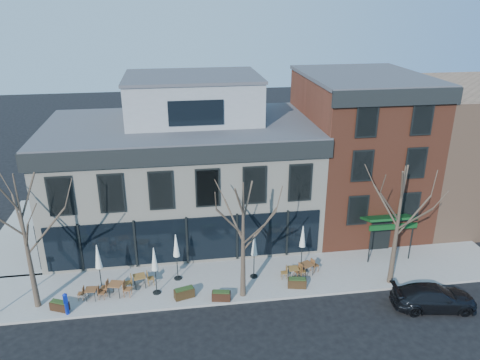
{
  "coord_description": "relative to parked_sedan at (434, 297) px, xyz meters",
  "views": [
    {
      "loc": [
        -0.52,
        -26.31,
        16.37
      ],
      "look_at": [
        3.71,
        2.0,
        4.96
      ],
      "focal_mm": 35.0,
      "sensor_mm": 36.0,
      "label": 1
    }
  ],
  "objects": [
    {
      "name": "planter_3",
      "position": [
        -7.08,
        2.81,
        -0.22
      ],
      "size": [
        1.16,
        0.65,
        0.61
      ],
      "color": "#322010",
      "rests_on": "sidewalk_front"
    },
    {
      "name": "cafe_set_0",
      "position": [
        -18.98,
        3.41,
        -0.11
      ],
      "size": [
        1.57,
        0.67,
        0.82
      ],
      "color": "brown",
      "rests_on": "sidewalk_front"
    },
    {
      "name": "planter_1",
      "position": [
        -13.74,
        2.76,
        -0.21
      ],
      "size": [
        1.22,
        0.75,
        0.64
      ],
      "color": "#312210",
      "rests_on": "sidewalk_front"
    },
    {
      "name": "umbrella_4",
      "position": [
        -6.27,
        4.82,
        1.58
      ],
      "size": [
        0.48,
        0.48,
        2.98
      ],
      "color": "black",
      "rests_on": "sidewalk_front"
    },
    {
      "name": "cafe_set_5",
      "position": [
        -6.16,
        4.03,
        -0.04
      ],
      "size": [
        1.81,
        1.11,
        0.94
      ],
      "color": "brown",
      "rests_on": "sidewalk_front"
    },
    {
      "name": "red_brick_building",
      "position": [
        -0.37,
        11.4,
        4.96
      ],
      "size": [
        8.2,
        11.78,
        11.18
      ],
      "color": "brown",
      "rests_on": "ground"
    },
    {
      "name": "cafe_set_2",
      "position": [
        -16.31,
        4.22,
        -0.05
      ],
      "size": [
        1.8,
        0.83,
        0.92
      ],
      "color": "brown",
      "rests_on": "sidewalk_front"
    },
    {
      "name": "bg_building",
      "position": [
        9.63,
        12.42,
        4.33
      ],
      "size": [
        12.0,
        12.0,
        10.0
      ],
      "primitive_type": "cube",
      "color": "#8C664C",
      "rests_on": "ground"
    },
    {
      "name": "sidewalk_front",
      "position": [
        -10.12,
        4.27,
        -0.6
      ],
      "size": [
        33.5,
        4.7,
        0.15
      ],
      "primitive_type": "cube",
      "color": "gray",
      "rests_on": "ground"
    },
    {
      "name": "umbrella_1",
      "position": [
        -15.32,
        3.45,
        1.6
      ],
      "size": [
        0.48,
        0.48,
        3.01
      ],
      "color": "black",
      "rests_on": "sidewalk_front"
    },
    {
      "name": "corner_building",
      "position": [
        -13.3,
        11.49,
        4.05
      ],
      "size": [
        18.39,
        10.39,
        11.1
      ],
      "color": "beige",
      "rests_on": "ground"
    },
    {
      "name": "umbrella_3",
      "position": [
        -9.42,
        4.28,
        1.58
      ],
      "size": [
        0.48,
        0.48,
        2.98
      ],
      "color": "black",
      "rests_on": "sidewalk_front"
    },
    {
      "name": "call_box",
      "position": [
        -20.1,
        2.22,
        0.19
      ],
      "size": [
        0.27,
        0.27,
        1.36
      ],
      "color": "#0B2092",
      "rests_on": "sidewalk_front"
    },
    {
      "name": "sidewalk_side",
      "position": [
        -24.62,
        12.42,
        -0.6
      ],
      "size": [
        4.5,
        12.0,
        0.15
      ],
      "primitive_type": "cube",
      "color": "gray",
      "rests_on": "ground"
    },
    {
      "name": "umbrella_0",
      "position": [
        -18.48,
        4.05,
        1.67
      ],
      "size": [
        0.5,
        0.5,
        3.12
      ],
      "color": "black",
      "rests_on": "sidewalk_front"
    },
    {
      "name": "ground",
      "position": [
        -13.37,
        6.42,
        -0.67
      ],
      "size": [
        120.0,
        120.0,
        0.0
      ],
      "primitive_type": "plane",
      "color": "black",
      "rests_on": "ground"
    },
    {
      "name": "planter_2",
      "position": [
        -11.67,
        2.22,
        -0.23
      ],
      "size": [
        1.12,
        0.62,
        0.59
      ],
      "color": "black",
      "rests_on": "sidewalk_front"
    },
    {
      "name": "cafe_set_4",
      "position": [
        -7.05,
        3.83,
        -0.1
      ],
      "size": [
        1.57,
        0.64,
        0.83
      ],
      "color": "brown",
      "rests_on": "sidewalk_front"
    },
    {
      "name": "cafe_set_1",
      "position": [
        -17.62,
        3.57,
        -0.03
      ],
      "size": [
        1.88,
        0.9,
        0.97
      ],
      "color": "brown",
      "rests_on": "sidewalk_front"
    },
    {
      "name": "tree_right",
      "position": [
        -1.36,
        2.51,
        3.35
      ],
      "size": [
        3.72,
        3.77,
        7.48
      ],
      "color": "#382B21",
      "rests_on": "sidewalk_front"
    },
    {
      "name": "tree_mid",
      "position": [
        -10.36,
        2.51,
        3.12
      ],
      "size": [
        3.5,
        3.55,
        7.04
      ],
      "color": "#382B21",
      "rests_on": "sidewalk_front"
    },
    {
      "name": "umbrella_2",
      "position": [
        -14.06,
        4.75,
        1.63
      ],
      "size": [
        0.49,
        0.49,
        3.05
      ],
      "color": "black",
      "rests_on": "sidewalk_front"
    },
    {
      "name": "planter_0",
      "position": [
        -20.58,
        2.64,
        -0.24
      ],
      "size": [
        1.11,
        0.79,
        0.57
      ],
      "color": "black",
      "rests_on": "sidewalk_front"
    },
    {
      "name": "parked_sedan",
      "position": [
        0.0,
        0.0,
        0.0
      ],
      "size": [
        4.86,
        2.5,
        1.35
      ],
      "primitive_type": "imported",
      "rotation": [
        0.0,
        0.0,
        1.44
      ],
      "color": "black",
      "rests_on": "ground"
    },
    {
      "name": "tree_corner",
      "position": [
        -21.86,
        3.21,
        3.57
      ],
      "size": [
        3.93,
        3.98,
        7.92
      ],
      "color": "#382B21",
      "rests_on": "sidewalk_front"
    }
  ]
}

